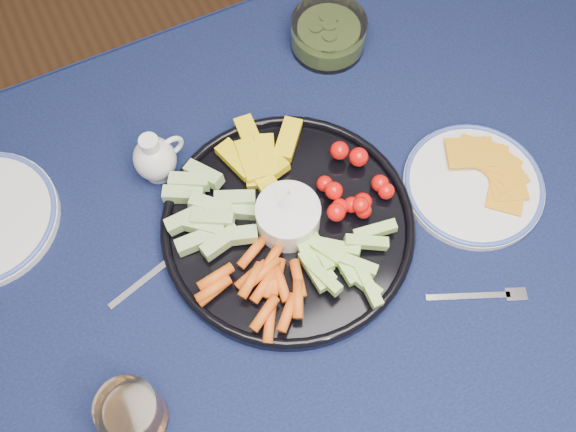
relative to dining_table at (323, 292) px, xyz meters
name	(u,v)px	position (x,y,z in m)	size (l,w,h in m)	color
dining_table	(323,292)	(0.00, 0.00, 0.00)	(1.67, 1.07, 0.75)	#4D2E19
crudite_platter	(286,223)	(-0.02, 0.09, 0.11)	(0.38, 0.38, 0.12)	black
creamer_pitcher	(155,158)	(-0.15, 0.27, 0.13)	(0.08, 0.07, 0.09)	white
pickle_bowl	(328,35)	(0.20, 0.37, 0.11)	(0.13, 0.13, 0.06)	silver
cheese_plate	(474,184)	(0.27, 0.02, 0.10)	(0.22, 0.22, 0.03)	white
juice_tumbler	(134,414)	(-0.32, -0.07, 0.13)	(0.08, 0.08, 0.09)	silver
fork_left	(162,266)	(-0.21, 0.11, 0.09)	(0.16, 0.06, 0.00)	silver
fork_right	(485,296)	(0.19, -0.13, 0.09)	(0.14, 0.07, 0.00)	silver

